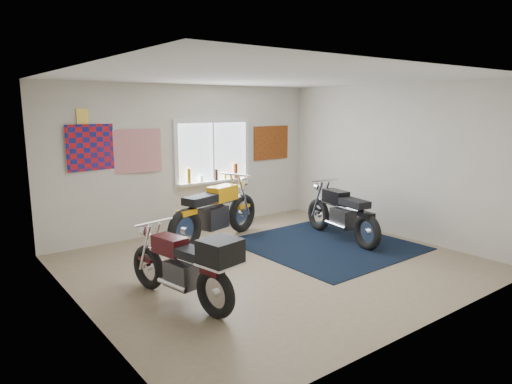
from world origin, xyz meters
TOP-DOWN VIEW (x-y plane):
  - ground at (0.00, 0.00)m, footprint 5.50×5.50m
  - room_shell at (0.00, 0.00)m, footprint 5.50×5.50m
  - navy_rug at (1.31, 0.19)m, footprint 2.55×2.65m
  - window_assembly at (0.50, 2.47)m, footprint 1.66×0.17m
  - oil_bottles at (0.57, 2.40)m, footprint 1.13×0.09m
  - flag_display at (-1.90, 2.48)m, footprint 1.60×0.10m
  - triumph_poster at (1.95, 2.48)m, footprint 0.90×0.03m
  - yellow_triumph at (-0.07, 1.50)m, footprint 2.17×0.89m
  - black_chrome_bike at (1.75, 0.26)m, footprint 0.61×1.95m
  - maroon_tourer at (-1.72, -0.51)m, footprint 0.73×1.82m

SIDE VIEW (x-z plane):
  - ground at x=0.00m, z-range 0.00..0.00m
  - navy_rug at x=1.31m, z-range 0.00..0.01m
  - black_chrome_bike at x=1.75m, z-range -0.06..0.94m
  - maroon_tourer at x=-1.72m, z-range 0.02..0.94m
  - yellow_triumph at x=-0.07m, z-range -0.07..1.06m
  - oil_bottles at x=0.57m, z-range 0.88..1.18m
  - window_assembly at x=0.50m, z-range 0.74..2.00m
  - triumph_poster at x=1.95m, z-range 1.20..1.90m
  - room_shell at x=0.00m, z-range -1.11..4.39m
  - flag_display at x=-1.90m, z-range 1.56..2.73m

